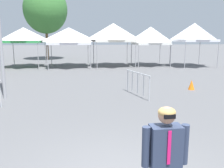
% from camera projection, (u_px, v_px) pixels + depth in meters
% --- Properties ---
extents(canopy_tent_far_left, '(3.21, 3.21, 3.37)m').
position_uv_depth(canopy_tent_far_left, '(24.00, 35.00, 20.65)').
color(canopy_tent_far_left, '#9E9EA3').
rests_on(canopy_tent_far_left, ground).
extents(canopy_tent_right_of_center, '(3.68, 3.68, 3.37)m').
position_uv_depth(canopy_tent_right_of_center, '(69.00, 36.00, 20.86)').
color(canopy_tent_right_of_center, '#9E9EA3').
rests_on(canopy_tent_right_of_center, ground).
extents(canopy_tent_left_of_center, '(3.53, 3.53, 3.74)m').
position_uv_depth(canopy_tent_left_of_center, '(113.00, 33.00, 21.27)').
color(canopy_tent_left_of_center, '#9E9EA3').
rests_on(canopy_tent_left_of_center, ground).
extents(canopy_tent_center, '(3.03, 3.03, 3.47)m').
position_uv_depth(canopy_tent_center, '(151.00, 36.00, 21.81)').
color(canopy_tent_center, '#9E9EA3').
rests_on(canopy_tent_center, ground).
extents(canopy_tent_far_right, '(3.27, 3.27, 3.75)m').
position_uv_depth(canopy_tent_far_right, '(194.00, 32.00, 21.06)').
color(canopy_tent_far_right, '#9E9EA3').
rests_on(canopy_tent_far_right, ground).
extents(person_foreground, '(0.65, 0.26, 1.78)m').
position_uv_depth(person_foreground, '(165.00, 160.00, 3.31)').
color(person_foreground, '#33384C').
rests_on(person_foreground, ground).
extents(tree_behind_tents_center, '(4.77, 4.77, 8.15)m').
position_uv_depth(tree_behind_tents_center, '(45.00, 9.00, 26.87)').
color(tree_behind_tents_center, brown).
rests_on(tree_behind_tents_center, ground).
extents(crowd_barrier_near_person, '(0.63, 2.03, 1.08)m').
position_uv_depth(crowd_barrier_near_person, '(138.00, 79.00, 11.00)').
color(crowd_barrier_near_person, '#B7BABF').
rests_on(crowd_barrier_near_person, ground).
extents(traffic_cone_lot_center, '(0.32, 0.32, 0.50)m').
position_uv_depth(traffic_cone_lot_center, '(191.00, 85.00, 12.34)').
color(traffic_cone_lot_center, orange).
rests_on(traffic_cone_lot_center, ground).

